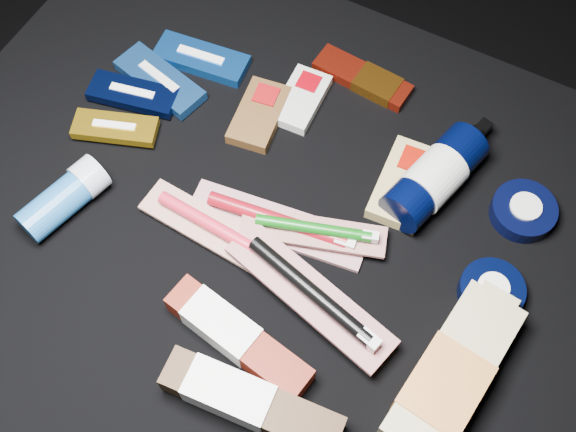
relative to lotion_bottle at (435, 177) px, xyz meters
The scene contains 21 objects.
ground 0.48m from the lotion_bottle, 137.61° to the right, with size 3.00×3.00×0.00m, color black.
cloth_table 0.31m from the lotion_bottle, 137.61° to the right, with size 0.98×0.78×0.40m, color black.
luna_bar_0 0.38m from the lotion_bottle, behind, with size 0.14×0.07×0.02m.
luna_bar_1 0.41m from the lotion_bottle, behind, with size 0.15×0.08×0.02m.
luna_bar_2 0.43m from the lotion_bottle, behind, with size 0.13×0.07×0.02m.
luna_bar_3 0.43m from the lotion_bottle, 163.54° to the right, with size 0.12×0.08×0.01m.
clif_bar_0 0.26m from the lotion_bottle, behind, with size 0.07×0.12×0.02m.
clif_bar_1 0.22m from the lotion_bottle, 167.75° to the left, with size 0.06×0.10×0.02m.
clif_bar_2 0.04m from the lotion_bottle, 162.60° to the right, with size 0.08×0.13×0.02m.
power_bar 0.19m from the lotion_bottle, 141.74° to the left, with size 0.15×0.05×0.02m.
lotion_bottle is the anchor object (origin of this frame).
cream_tin_upper 0.12m from the lotion_bottle, ahead, with size 0.08×0.08×0.03m.
cream_tin_lower 0.16m from the lotion_bottle, 40.41° to the right, with size 0.08×0.08×0.02m.
bodywash_bottle 0.26m from the lotion_bottle, 62.80° to the right, with size 0.10×0.23×0.05m.
deodorant_stick 0.47m from the lotion_bottle, 148.71° to the right, with size 0.08×0.13×0.05m.
toothbrush_pack_0 0.21m from the lotion_bottle, 136.20° to the right, with size 0.24×0.09×0.03m.
toothbrush_pack_1 0.28m from the lotion_bottle, 137.70° to the right, with size 0.21×0.06×0.02m.
toothbrush_pack_2 0.17m from the lotion_bottle, 126.91° to the right, with size 0.19×0.10×0.02m.
toothbrush_pack_3 0.23m from the lotion_bottle, 106.86° to the right, with size 0.24×0.11×0.03m.
toothpaste_carton_red 0.33m from the lotion_bottle, 112.83° to the right, with size 0.20×0.07×0.04m.
toothpaste_carton_green 0.37m from the lotion_bottle, 101.88° to the right, with size 0.21×0.06×0.04m.
Camera 1 is at (0.21, -0.36, 1.23)m, focal length 45.00 mm.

